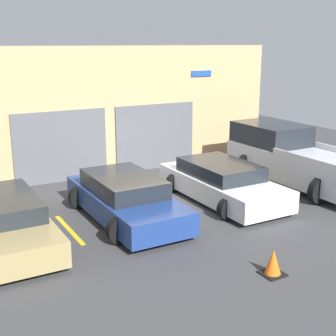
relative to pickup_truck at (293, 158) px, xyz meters
The scene contains 11 objects.
ground_plane 4.97m from the pickup_truck, 167.91° to the left, with size 28.00×28.00×0.00m, color #3D3D3F.
shophouse_building 6.59m from the pickup_truck, 137.99° to the left, with size 13.19×0.68×4.53m.
pickup_truck is the anchor object (origin of this frame).
sedan_white 3.22m from the pickup_truck, behind, with size 2.23×4.54×1.16m.
sedan_side 9.58m from the pickup_truck, behind, with size 2.23×4.67×1.13m.
van_right 6.39m from the pickup_truck, behind, with size 2.24×4.58×1.20m.
parking_stripe_left 8.02m from the pickup_truck, behind, with size 0.12×2.20×0.01m, color gold.
parking_stripe_centre 4.87m from the pickup_truck, behind, with size 0.12×2.20×0.01m, color gold.
parking_stripe_right 1.84m from the pickup_truck, 168.11° to the right, with size 0.12×2.20×0.01m, color gold.
parking_stripe_far_right 1.84m from the pickup_truck, 11.89° to the right, with size 0.12×2.20×0.01m, color gold.
traffic_cone 6.95m from the pickup_truck, 136.95° to the right, with size 0.47×0.47×0.55m.
Camera 1 is at (-6.46, -12.32, 4.64)m, focal length 50.00 mm.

